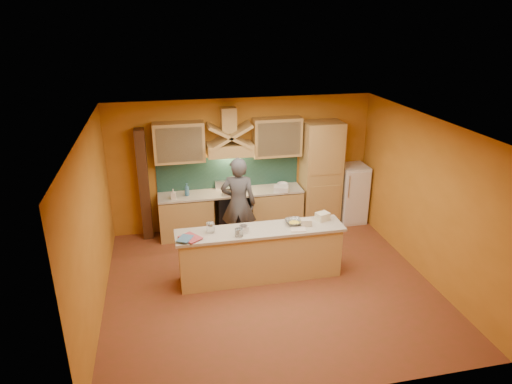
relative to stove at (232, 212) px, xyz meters
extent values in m
cube|color=brown|center=(0.30, -2.20, -0.45)|extent=(5.50, 5.00, 0.01)
cube|color=white|center=(0.30, -2.20, 2.35)|extent=(5.50, 5.00, 0.01)
cube|color=#C07925|center=(0.30, 0.30, 0.95)|extent=(5.50, 0.02, 2.80)
cube|color=#C07925|center=(0.30, -4.70, 0.95)|extent=(5.50, 0.02, 2.80)
cube|color=#C07925|center=(-2.45, -2.20, 0.95)|extent=(0.02, 5.00, 2.80)
cube|color=#C07925|center=(3.05, -2.20, 0.95)|extent=(0.02, 5.00, 2.80)
cube|color=tan|center=(-0.95, 0.00, -0.02)|extent=(1.10, 0.60, 0.86)
cube|color=tan|center=(0.95, 0.00, -0.02)|extent=(1.10, 0.60, 0.86)
cube|color=#B8AF9C|center=(0.00, 0.00, 0.45)|extent=(3.00, 0.62, 0.04)
cube|color=black|center=(0.00, 0.00, 0.00)|extent=(0.60, 0.58, 0.90)
cube|color=#1A3A33|center=(0.00, 0.28, 0.80)|extent=(3.00, 0.03, 0.70)
cube|color=tan|center=(0.00, 0.05, 1.37)|extent=(0.92, 0.50, 0.24)
cube|color=tan|center=(0.00, 0.15, 1.95)|extent=(0.30, 0.30, 0.50)
cube|color=tan|center=(-1.00, 0.12, 1.55)|extent=(1.00, 0.35, 0.80)
cube|color=tan|center=(1.00, 0.12, 1.55)|extent=(1.00, 0.35, 0.80)
cube|color=tan|center=(1.95, 0.00, 0.70)|extent=(0.80, 0.60, 2.30)
cube|color=white|center=(2.70, 0.00, 0.20)|extent=(0.58, 0.60, 1.30)
cube|color=#472816|center=(-1.75, 0.15, 0.70)|extent=(0.20, 0.30, 2.30)
cube|color=#DFBB72|center=(0.20, -1.90, -0.01)|extent=(2.80, 0.55, 0.88)
cube|color=#B8AF9C|center=(0.20, -1.90, 0.47)|extent=(2.90, 0.62, 0.05)
imported|color=#4C4C51|center=(0.03, -0.71, 0.49)|extent=(0.77, 0.61, 1.87)
cylinder|color=silver|center=(-0.07, -0.12, 0.53)|extent=(0.25, 0.25, 0.17)
cylinder|color=silver|center=(0.25, -0.02, 0.52)|extent=(0.21, 0.21, 0.15)
imported|color=silver|center=(-1.19, -0.17, 0.58)|extent=(0.11, 0.11, 0.21)
imported|color=teal|center=(-0.91, -0.03, 0.60)|extent=(0.14, 0.14, 0.26)
imported|color=white|center=(1.12, 0.06, 0.51)|extent=(0.25, 0.25, 0.07)
cube|color=white|center=(1.02, -0.19, 0.52)|extent=(0.35, 0.31, 0.11)
imported|color=#B23F45|center=(-1.11, -2.09, 0.51)|extent=(0.41, 0.44, 0.03)
imported|color=teal|center=(-1.18, -2.00, 0.53)|extent=(0.31, 0.34, 0.02)
cylinder|color=white|center=(-0.65, -1.84, 0.58)|extent=(0.16, 0.16, 0.17)
cylinder|color=silver|center=(-0.21, -2.09, 0.56)|extent=(0.16, 0.16, 0.14)
cube|color=silver|center=(-0.11, -1.96, 0.55)|extent=(0.17, 0.17, 0.11)
imported|color=white|center=(0.82, -1.83, 0.53)|extent=(0.33, 0.33, 0.08)
cube|color=beige|center=(0.82, -2.06, 0.50)|extent=(0.28, 0.23, 0.02)
cube|color=#ECE5C2|center=(1.36, -1.78, 0.57)|extent=(0.26, 0.24, 0.14)
cube|color=beige|center=(1.00, -1.91, 0.55)|extent=(0.20, 0.17, 0.11)
camera|label=1|loc=(-1.35, -8.73, 3.94)|focal=32.00mm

